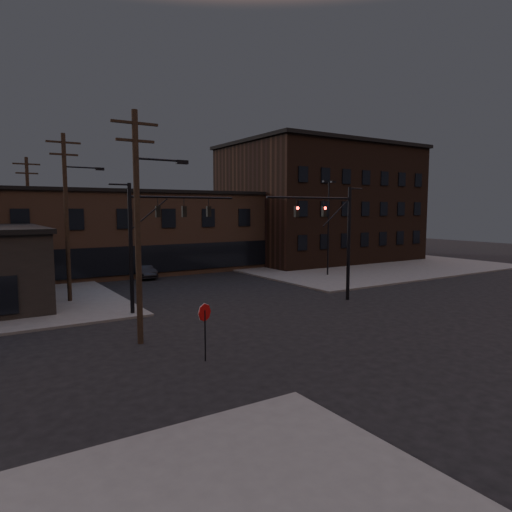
% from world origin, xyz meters
% --- Properties ---
extents(ground, '(140.00, 140.00, 0.00)m').
position_xyz_m(ground, '(0.00, 0.00, 0.00)').
color(ground, black).
rests_on(ground, ground).
extents(sidewalk_ne, '(30.00, 30.00, 0.15)m').
position_xyz_m(sidewalk_ne, '(22.00, 22.00, 0.07)').
color(sidewalk_ne, '#474744').
rests_on(sidewalk_ne, ground).
extents(building_row, '(40.00, 12.00, 8.00)m').
position_xyz_m(building_row, '(0.00, 28.00, 4.00)').
color(building_row, brown).
rests_on(building_row, ground).
extents(building_right, '(22.00, 16.00, 14.00)m').
position_xyz_m(building_right, '(22.00, 26.00, 7.00)').
color(building_right, black).
rests_on(building_right, ground).
extents(traffic_signal_near, '(7.12, 0.24, 8.00)m').
position_xyz_m(traffic_signal_near, '(5.36, 4.50, 4.93)').
color(traffic_signal_near, black).
rests_on(traffic_signal_near, ground).
extents(traffic_signal_far, '(7.12, 0.24, 8.00)m').
position_xyz_m(traffic_signal_far, '(-6.72, 8.00, 5.01)').
color(traffic_signal_far, black).
rests_on(traffic_signal_far, ground).
extents(stop_sign, '(0.72, 0.33, 2.48)m').
position_xyz_m(stop_sign, '(-8.00, -1.99, 1.84)').
color(stop_sign, black).
rests_on(stop_sign, ground).
extents(utility_pole_near, '(3.70, 0.28, 11.00)m').
position_xyz_m(utility_pole_near, '(-9.43, 2.00, 5.87)').
color(utility_pole_near, black).
rests_on(utility_pole_near, ground).
extents(utility_pole_mid, '(3.70, 0.28, 11.50)m').
position_xyz_m(utility_pole_mid, '(-10.44, 14.00, 6.13)').
color(utility_pole_mid, black).
rests_on(utility_pole_mid, ground).
extents(utility_pole_far, '(2.20, 0.28, 11.00)m').
position_xyz_m(utility_pole_far, '(-11.50, 26.00, 5.78)').
color(utility_pole_far, black).
rests_on(utility_pole_far, ground).
extents(lot_light_a, '(1.50, 0.28, 9.14)m').
position_xyz_m(lot_light_a, '(13.00, 14.00, 5.51)').
color(lot_light_a, black).
rests_on(lot_light_a, ground).
extents(lot_light_b, '(1.50, 0.28, 9.14)m').
position_xyz_m(lot_light_b, '(19.00, 19.00, 5.51)').
color(lot_light_b, black).
rests_on(lot_light_b, ground).
extents(parked_car_lot_a, '(4.67, 2.63, 1.50)m').
position_xyz_m(parked_car_lot_a, '(16.15, 21.10, 0.90)').
color(parked_car_lot_a, black).
rests_on(parked_car_lot_a, sidewalk_ne).
extents(parked_car_lot_b, '(4.86, 2.97, 1.32)m').
position_xyz_m(parked_car_lot_b, '(18.94, 21.79, 0.81)').
color(parked_car_lot_b, silver).
rests_on(parked_car_lot_b, sidewalk_ne).
extents(car_crossing, '(1.57, 4.41, 1.45)m').
position_xyz_m(car_crossing, '(-2.51, 22.42, 0.72)').
color(car_crossing, black).
rests_on(car_crossing, ground).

